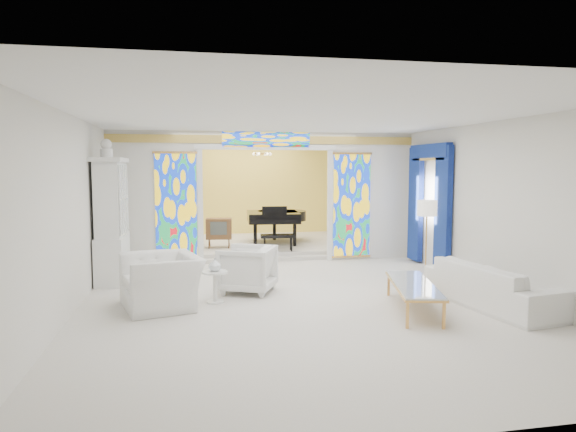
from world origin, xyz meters
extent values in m
plane|color=beige|center=(0.00, 0.00, 0.00)|extent=(12.00, 12.00, 0.00)
cube|color=white|center=(0.00, 0.00, 3.00)|extent=(7.00, 12.00, 0.02)
cube|color=silver|center=(0.00, 6.00, 1.50)|extent=(7.00, 0.02, 3.00)
cube|color=silver|center=(0.00, -6.00, 1.50)|extent=(7.00, 0.02, 3.00)
cube|color=silver|center=(-3.50, 0.00, 1.50)|extent=(0.02, 12.00, 3.00)
cube|color=silver|center=(3.50, 0.00, 1.50)|extent=(0.02, 12.00, 3.00)
cube|color=silver|center=(-2.50, 2.00, 1.50)|extent=(2.00, 0.18, 3.00)
cube|color=silver|center=(2.50, 2.00, 1.50)|extent=(2.00, 0.18, 3.00)
cube|color=silver|center=(0.00, 2.00, 2.80)|extent=(3.00, 0.18, 0.40)
cube|color=silver|center=(-1.50, 1.90, 1.30)|extent=(0.12, 0.06, 2.60)
cube|color=silver|center=(1.50, 1.90, 1.30)|extent=(0.12, 0.06, 2.60)
cube|color=silver|center=(0.00, 1.90, 2.65)|extent=(3.24, 0.06, 0.12)
cube|color=gold|center=(0.00, 1.90, 2.82)|extent=(7.00, 0.05, 0.18)
cube|color=gold|center=(-2.03, 1.89, 1.30)|extent=(0.90, 0.04, 2.40)
cube|color=gold|center=(2.03, 1.89, 1.30)|extent=(0.90, 0.04, 2.40)
cube|color=gold|center=(0.00, 1.89, 2.82)|extent=(2.00, 0.04, 0.34)
cube|color=beige|center=(0.00, 4.10, 0.09)|extent=(6.80, 3.80, 0.18)
cube|color=#E0C54E|center=(0.00, 5.88, 1.50)|extent=(6.70, 0.10, 2.90)
cylinder|color=gold|center=(0.20, 4.00, 2.55)|extent=(0.48, 0.48, 0.30)
cube|color=navy|center=(3.40, 0.05, 1.35)|extent=(0.12, 0.55, 2.60)
cube|color=navy|center=(3.40, 1.35, 1.35)|extent=(0.12, 0.55, 2.60)
cube|color=navy|center=(3.40, 0.70, 2.55)|extent=(0.14, 1.70, 0.30)
cube|color=#E0B04F|center=(3.40, 0.70, 2.38)|extent=(0.12, 1.50, 0.06)
cube|color=silver|center=(-3.22, 0.60, 0.45)|extent=(0.50, 1.40, 0.90)
cube|color=silver|center=(-3.22, 0.60, 1.60)|extent=(0.44, 1.30, 1.40)
cube|color=silver|center=(-2.99, 0.60, 1.60)|extent=(0.01, 1.20, 1.30)
cube|color=silver|center=(-3.22, 0.60, 2.34)|extent=(0.56, 1.46, 0.08)
cylinder|color=white|center=(-3.22, 0.25, 2.46)|extent=(0.22, 0.22, 0.16)
sphere|color=white|center=(-3.22, 0.25, 2.62)|extent=(0.20, 0.20, 0.20)
imported|color=white|center=(-2.20, -1.51, 0.41)|extent=(1.40, 1.52, 0.83)
imported|color=white|center=(-0.76, -0.81, 0.41)|extent=(1.18, 1.17, 0.83)
imported|color=silver|center=(2.95, -2.48, 0.34)|extent=(1.28, 2.48, 0.69)
cylinder|color=silver|center=(-1.36, -1.41, 0.51)|extent=(0.53, 0.53, 0.03)
cylinder|color=silver|center=(-1.36, -1.41, 0.25)|extent=(0.09, 0.09, 0.49)
cylinder|color=silver|center=(-1.36, -1.41, 0.01)|extent=(0.36, 0.36, 0.03)
imported|color=silver|center=(-1.36, -1.41, 0.63)|extent=(0.25, 0.25, 0.21)
cube|color=silver|center=(1.62, -2.46, 0.41)|extent=(1.01, 1.98, 0.04)
cube|color=gold|center=(1.62, -2.46, 0.39)|extent=(1.05, 2.02, 0.03)
cube|color=gold|center=(1.16, -3.27, 0.20)|extent=(0.05, 0.05, 0.39)
cube|color=gold|center=(1.64, -3.39, 0.20)|extent=(0.05, 0.05, 0.39)
cube|color=gold|center=(1.60, -1.52, 0.20)|extent=(0.05, 0.05, 0.39)
cube|color=gold|center=(2.07, -1.64, 0.20)|extent=(0.05, 0.05, 0.39)
cylinder|color=gold|center=(2.81, -0.42, 0.01)|extent=(0.32, 0.32, 0.03)
cylinder|color=gold|center=(2.81, -0.42, 0.71)|extent=(0.03, 0.03, 1.43)
cylinder|color=silver|center=(2.81, -0.42, 1.41)|extent=(0.46, 0.46, 0.30)
cube|color=black|center=(0.45, 3.75, 0.88)|extent=(1.44, 1.52, 0.26)
cylinder|color=black|center=(0.75, 4.05, 0.88)|extent=(1.42, 1.42, 0.26)
cube|color=black|center=(0.38, 2.93, 0.84)|extent=(1.26, 0.37, 0.09)
cube|color=beige|center=(0.38, 2.86, 0.86)|extent=(1.15, 0.18, 0.03)
cube|color=black|center=(0.41, 3.25, 1.08)|extent=(0.64, 0.08, 0.23)
cube|color=black|center=(0.34, 2.38, 0.55)|extent=(0.85, 0.38, 0.07)
cylinder|color=black|center=(-0.11, 3.15, 0.47)|extent=(0.10, 0.10, 0.57)
cylinder|color=black|center=(0.90, 3.07, 0.47)|extent=(0.10, 0.10, 0.57)
cylinder|color=black|center=(0.58, 4.30, 0.47)|extent=(0.10, 0.10, 0.57)
cube|color=brown|center=(-1.02, 3.21, 0.66)|extent=(0.67, 0.49, 0.51)
cube|color=#3B413D|center=(-1.04, 3.00, 0.69)|extent=(0.41, 0.06, 0.33)
cone|color=brown|center=(-1.28, 3.09, 0.29)|extent=(0.04, 0.04, 0.23)
cone|color=brown|center=(-0.79, 3.04, 0.29)|extent=(0.04, 0.04, 0.23)
cone|color=brown|center=(-1.25, 3.39, 0.29)|extent=(0.04, 0.04, 0.23)
cone|color=brown|center=(-0.76, 3.34, 0.29)|extent=(0.04, 0.04, 0.23)
camera|label=1|loc=(-1.76, -9.68, 2.21)|focal=32.00mm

